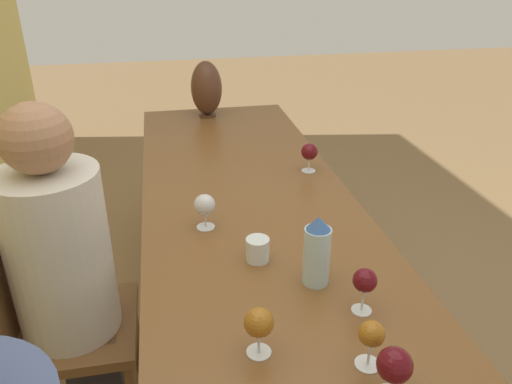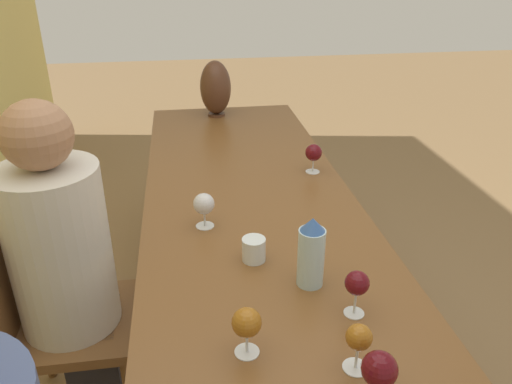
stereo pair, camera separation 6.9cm
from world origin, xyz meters
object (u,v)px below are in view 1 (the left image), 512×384
wine_glass_3 (365,281)px  wine_glass_5 (309,152)px  wine_glass_0 (394,366)px  person_far (67,270)px  wine_glass_6 (259,324)px  wine_glass_7 (371,335)px  water_bottle (317,251)px  wine_glass_2 (205,206)px  chair_far (53,320)px  vase (206,88)px  water_tumbler (258,249)px

wine_glass_3 → wine_glass_5: size_ratio=1.04×
wine_glass_0 → person_far: person_far is taller
wine_glass_5 → wine_glass_6: (-1.05, 0.44, 0.00)m
wine_glass_7 → wine_glass_5: bearing=-9.4°
wine_glass_5 → wine_glass_6: size_ratio=0.99×
water_bottle → wine_glass_6: bearing=138.7°
wine_glass_7 → water_bottle: bearing=4.4°
wine_glass_2 → chair_far: bearing=94.5°
vase → wine_glass_0: (-2.13, -0.18, -0.08)m
wine_glass_5 → person_far: (-0.46, 0.99, -0.18)m
wine_glass_7 → chair_far: 1.18m
vase → wine_glass_5: size_ratio=2.49×
water_bottle → wine_glass_2: water_bottle is taller
vase → wine_glass_2: (-1.30, 0.15, -0.08)m
vase → wine_glass_6: bearing=177.7°
water_bottle → vase: 1.69m
wine_glass_2 → water_tumbler: bearing=-149.1°
wine_glass_5 → wine_glass_2: bearing=129.2°
water_tumbler → wine_glass_0: 0.62m
wine_glass_2 → wine_glass_6: size_ratio=0.98×
chair_far → person_far: size_ratio=0.69×
wine_glass_2 → wine_glass_3: (-0.54, -0.38, 0.01)m
wine_glass_0 → wine_glass_2: wine_glass_0 is taller
wine_glass_0 → person_far: 1.14m
vase → water_bottle: bearing=-175.1°
vase → chair_far: bearing=152.1°
wine_glass_3 → wine_glass_7: bearing=162.5°
wine_glass_3 → person_far: 1.01m
wine_glass_2 → wine_glass_5: size_ratio=0.99×
wine_glass_3 → water_tumbler: bearing=37.8°
wine_glass_0 → person_far: bearing=46.1°
vase → wine_glass_7: bearing=-175.2°
wine_glass_2 → wine_glass_5: wine_glass_5 is taller
wine_glass_2 → chair_far: size_ratio=0.15×
water_bottle → wine_glass_3: bearing=-150.4°
wine_glass_3 → chair_far: size_ratio=0.15×
vase → person_far: 1.51m
wine_glass_6 → chair_far: (0.59, 0.63, -0.39)m
wine_glass_3 → vase: bearing=7.1°
wine_glass_2 → wine_glass_5: (0.41, -0.50, 0.00)m
wine_glass_3 → chair_far: (0.49, 0.94, -0.39)m
vase → wine_glass_3: vase is taller
person_far → wine_glass_5: bearing=-65.3°
water_tumbler → chair_far: chair_far is taller
wine_glass_5 → chair_far: 1.22m
wine_glass_0 → wine_glass_5: size_ratio=1.02×
water_tumbler → chair_far: (0.19, 0.71, -0.33)m
wine_glass_5 → wine_glass_7: wine_glass_5 is taller
water_tumbler → vase: vase is taller
chair_far → wine_glass_6: bearing=-133.2°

